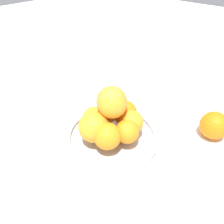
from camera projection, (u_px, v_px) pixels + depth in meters
ground_plane at (112, 140)px, 0.64m from camera, size 4.00×4.00×0.00m
fruit_bowl at (112, 136)px, 0.63m from camera, size 0.27×0.27×0.03m
orange_pile at (111, 117)px, 0.58m from camera, size 0.18×0.17×0.14m
stray_orange at (214, 125)px, 0.63m from camera, size 0.08×0.08×0.08m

